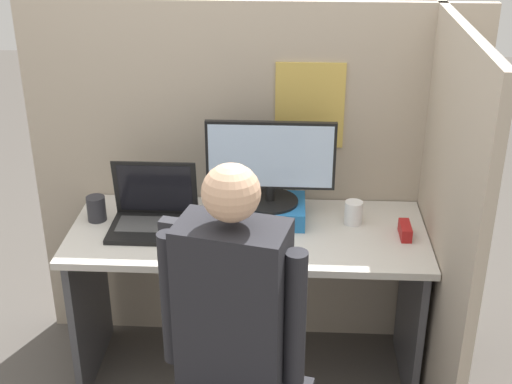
% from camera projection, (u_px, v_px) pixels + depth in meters
% --- Properties ---
extents(cubicle_panel_back, '(1.98, 0.05, 1.61)m').
position_uv_depth(cubicle_panel_back, '(253.00, 181.00, 3.22)').
color(cubicle_panel_back, tan).
rests_on(cubicle_panel_back, ground).
extents(cubicle_panel_right, '(0.04, 1.23, 1.61)m').
position_uv_depth(cubicle_panel_right, '(438.00, 227.00, 2.83)').
color(cubicle_panel_right, tan).
rests_on(cubicle_panel_right, ground).
extents(desk, '(1.48, 0.61, 0.74)m').
position_uv_depth(desk, '(248.00, 267.00, 3.03)').
color(desk, beige).
rests_on(desk, ground).
extents(paper_box, '(0.30, 0.25, 0.08)m').
position_uv_depth(paper_box, '(270.00, 211.00, 3.03)').
color(paper_box, '#236BAD').
rests_on(paper_box, desk).
extents(monitor, '(0.54, 0.24, 0.36)m').
position_uv_depth(monitor, '(271.00, 162.00, 2.94)').
color(monitor, black).
rests_on(monitor, paper_box).
extents(laptop, '(0.35, 0.26, 0.27)m').
position_uv_depth(laptop, '(154.00, 216.00, 2.96)').
color(laptop, black).
rests_on(laptop, desk).
extents(mouse, '(0.06, 0.05, 0.03)m').
position_uv_depth(mouse, '(209.00, 238.00, 2.86)').
color(mouse, silver).
rests_on(mouse, desk).
extents(stapler, '(0.04, 0.12, 0.05)m').
position_uv_depth(stapler, '(405.00, 230.00, 2.90)').
color(stapler, '#A31919').
rests_on(stapler, desk).
extents(carrot_toy, '(0.04, 0.12, 0.04)m').
position_uv_depth(carrot_toy, '(281.00, 250.00, 2.77)').
color(carrot_toy, orange).
rests_on(carrot_toy, desk).
extents(office_chair, '(0.55, 0.61, 1.01)m').
position_uv_depth(office_chair, '(229.00, 374.00, 2.49)').
color(office_chair, '#2D2D33').
rests_on(office_chair, ground).
extents(person, '(0.47, 0.47, 1.35)m').
position_uv_depth(person, '(234.00, 340.00, 2.24)').
color(person, '#282D4C').
rests_on(person, ground).
extents(coffee_mug, '(0.08, 0.08, 0.10)m').
position_uv_depth(coffee_mug, '(353.00, 213.00, 2.99)').
color(coffee_mug, white).
rests_on(coffee_mug, desk).
extents(pen_cup, '(0.08, 0.08, 0.11)m').
position_uv_depth(pen_cup, '(96.00, 209.00, 3.02)').
color(pen_cup, '#28282D').
rests_on(pen_cup, desk).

